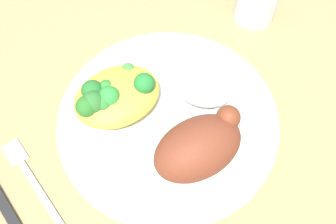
# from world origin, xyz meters

# --- Properties ---
(ground_plane) EXTENTS (2.00, 2.00, 0.00)m
(ground_plane) POSITION_xyz_m (0.00, 0.00, 0.00)
(ground_plane) COLOR #9B7E51
(plate) EXTENTS (0.29, 0.29, 0.02)m
(plate) POSITION_xyz_m (0.00, 0.00, 0.01)
(plate) COLOR white
(plate) RESTS_ON ground_plane
(roasted_chicken) EXTENTS (0.11, 0.07, 0.06)m
(roasted_chicken) POSITION_xyz_m (0.00, -0.07, 0.05)
(roasted_chicken) COLOR brown
(roasted_chicken) RESTS_ON plate
(rice_pile) EXTENTS (0.09, 0.09, 0.04)m
(rice_pile) POSITION_xyz_m (0.07, 0.02, 0.04)
(rice_pile) COLOR white
(rice_pile) RESTS_ON plate
(mac_cheese_with_broccoli) EXTENTS (0.11, 0.09, 0.04)m
(mac_cheese_with_broccoli) POSITION_xyz_m (-0.05, 0.05, 0.04)
(mac_cheese_with_broccoli) COLOR gold
(mac_cheese_with_broccoli) RESTS_ON plate
(fork) EXTENTS (0.04, 0.14, 0.01)m
(fork) POSITION_xyz_m (-0.18, 0.01, 0.00)
(fork) COLOR #B2B2B7
(fork) RESTS_ON ground_plane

